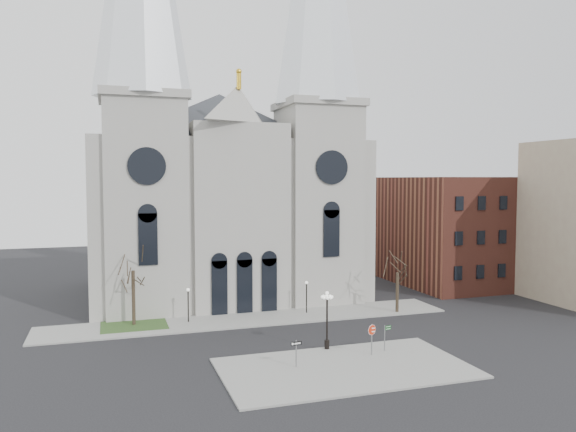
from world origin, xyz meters
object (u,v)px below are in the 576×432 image
object	(u,v)px
stop_sign	(372,333)
one_way_sign	(296,349)
street_name_sign	(385,335)
globe_lamp	(327,313)

from	to	relation	value
stop_sign	one_way_sign	bearing A→B (deg)	-170.64
one_way_sign	street_name_sign	distance (m)	8.17
globe_lamp	street_name_sign	xyz separation A→B (m)	(4.26, -1.85, -1.71)
stop_sign	street_name_sign	bearing A→B (deg)	25.14
globe_lamp	street_name_sign	size ratio (longest dim) A/B	2.29
stop_sign	globe_lamp	distance (m)	3.90
street_name_sign	one_way_sign	bearing A→B (deg)	178.78
stop_sign	globe_lamp	xyz separation A→B (m)	(-2.72, 2.51, 1.21)
one_way_sign	street_name_sign	world-z (taller)	street_name_sign
one_way_sign	street_name_sign	xyz separation A→B (m)	(8.03, 1.52, -0.13)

